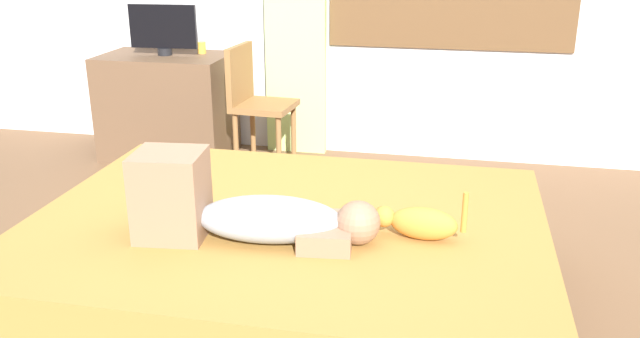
{
  "coord_description": "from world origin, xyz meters",
  "views": [
    {
      "loc": [
        0.66,
        -2.31,
        1.57
      ],
      "look_at": [
        0.1,
        0.34,
        0.59
      ],
      "focal_mm": 37.38,
      "sensor_mm": 36.0,
      "label": 1
    }
  ],
  "objects_px": {
    "chair_by_desk": "(254,98)",
    "tv_monitor": "(163,29)",
    "cat": "(419,222)",
    "desk": "(168,106)",
    "bed": "(287,265)",
    "person_lying": "(244,211)",
    "cup": "(202,48)"
  },
  "relations": [
    {
      "from": "cup",
      "to": "bed",
      "type": "bearing_deg",
      "value": -60.41
    },
    {
      "from": "bed",
      "to": "tv_monitor",
      "type": "relative_size",
      "value": 4.53
    },
    {
      "from": "bed",
      "to": "chair_by_desk",
      "type": "bearing_deg",
      "value": 111.37
    },
    {
      "from": "desk",
      "to": "person_lying",
      "type": "bearing_deg",
      "value": -59.01
    },
    {
      "from": "bed",
      "to": "desk",
      "type": "distance_m",
      "value": 2.37
    },
    {
      "from": "cat",
      "to": "desk",
      "type": "distance_m",
      "value": 2.79
    },
    {
      "from": "person_lying",
      "to": "desk",
      "type": "distance_m",
      "value": 2.5
    },
    {
      "from": "cat",
      "to": "tv_monitor",
      "type": "bearing_deg",
      "value": 134.03
    },
    {
      "from": "bed",
      "to": "tv_monitor",
      "type": "bearing_deg",
      "value": 125.89
    },
    {
      "from": "cat",
      "to": "chair_by_desk",
      "type": "relative_size",
      "value": 0.42
    },
    {
      "from": "person_lying",
      "to": "cat",
      "type": "xyz_separation_m",
      "value": [
        0.66,
        0.14,
        -0.05
      ]
    },
    {
      "from": "tv_monitor",
      "to": "desk",
      "type": "bearing_deg",
      "value": 180.0
    },
    {
      "from": "bed",
      "to": "person_lying",
      "type": "relative_size",
      "value": 2.31
    },
    {
      "from": "desk",
      "to": "tv_monitor",
      "type": "xyz_separation_m",
      "value": [
        0.01,
        0.0,
        0.55
      ]
    },
    {
      "from": "cup",
      "to": "chair_by_desk",
      "type": "bearing_deg",
      "value": -32.91
    },
    {
      "from": "person_lying",
      "to": "desk",
      "type": "bearing_deg",
      "value": 120.99
    },
    {
      "from": "person_lying",
      "to": "cup",
      "type": "relative_size",
      "value": 11.63
    },
    {
      "from": "cat",
      "to": "chair_by_desk",
      "type": "bearing_deg",
      "value": 124.09
    },
    {
      "from": "cat",
      "to": "desk",
      "type": "height_order",
      "value": "desk"
    },
    {
      "from": "desk",
      "to": "cup",
      "type": "distance_m",
      "value": 0.49
    },
    {
      "from": "chair_by_desk",
      "to": "tv_monitor",
      "type": "bearing_deg",
      "value": 164.92
    },
    {
      "from": "cat",
      "to": "cup",
      "type": "distance_m",
      "value": 2.73
    },
    {
      "from": "tv_monitor",
      "to": "cup",
      "type": "distance_m",
      "value": 0.29
    },
    {
      "from": "bed",
      "to": "tv_monitor",
      "type": "height_order",
      "value": "tv_monitor"
    },
    {
      "from": "bed",
      "to": "person_lying",
      "type": "bearing_deg",
      "value": -115.27
    },
    {
      "from": "desk",
      "to": "chair_by_desk",
      "type": "distance_m",
      "value": 0.76
    },
    {
      "from": "person_lying",
      "to": "cat",
      "type": "distance_m",
      "value": 0.67
    },
    {
      "from": "cup",
      "to": "chair_by_desk",
      "type": "xyz_separation_m",
      "value": [
        0.48,
        -0.31,
        -0.27
      ]
    },
    {
      "from": "bed",
      "to": "cat",
      "type": "bearing_deg",
      "value": -9.28
    },
    {
      "from": "tv_monitor",
      "to": "chair_by_desk",
      "type": "height_order",
      "value": "tv_monitor"
    },
    {
      "from": "tv_monitor",
      "to": "bed",
      "type": "bearing_deg",
      "value": -54.11
    },
    {
      "from": "bed",
      "to": "cup",
      "type": "xyz_separation_m",
      "value": [
        -1.15,
        2.03,
        0.56
      ]
    }
  ]
}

